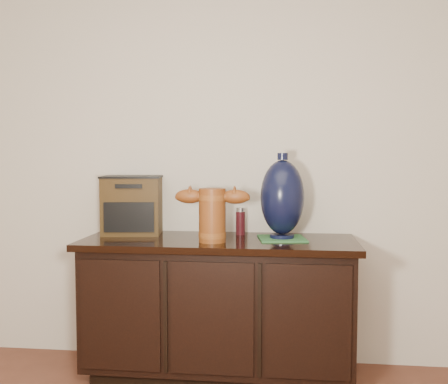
# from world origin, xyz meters

# --- Properties ---
(sideboard) EXTENTS (1.46, 0.56, 0.75)m
(sideboard) POSITION_xyz_m (0.00, 2.23, 0.39)
(sideboard) COLOR black
(sideboard) RESTS_ON ground
(terracotta_vessel) EXTENTS (0.39, 0.14, 0.28)m
(terracotta_vessel) POSITION_xyz_m (-0.02, 2.13, 0.91)
(terracotta_vessel) COLOR brown
(terracotta_vessel) RESTS_ON sideboard
(tv_radio) EXTENTS (0.36, 0.31, 0.33)m
(tv_radio) POSITION_xyz_m (-0.51, 2.36, 0.92)
(tv_radio) COLOR #36240D
(tv_radio) RESTS_ON sideboard
(green_mat) EXTENTS (0.28, 0.28, 0.01)m
(green_mat) POSITION_xyz_m (0.34, 2.27, 0.76)
(green_mat) COLOR #2F6935
(green_mat) RESTS_ON sideboard
(lamp_base) EXTENTS (0.27, 0.27, 0.45)m
(lamp_base) POSITION_xyz_m (0.34, 2.27, 0.98)
(lamp_base) COLOR black
(lamp_base) RESTS_ON green_mat
(spray_can) EXTENTS (0.05, 0.05, 0.15)m
(spray_can) POSITION_xyz_m (0.10, 2.40, 0.83)
(spray_can) COLOR #550E17
(spray_can) RESTS_ON sideboard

